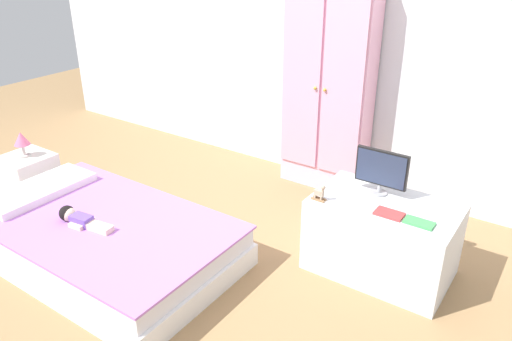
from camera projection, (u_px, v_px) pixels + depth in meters
ground_plane at (214, 269)px, 3.09m from camera, size 10.00×10.00×0.02m
back_wall at (341, 13)px, 3.68m from camera, size 6.40×0.05×2.70m
bed at (104, 239)px, 3.13m from camera, size 1.67×1.00×0.28m
pillow at (39, 190)px, 3.38m from camera, size 0.32×0.72×0.05m
doll at (76, 217)px, 3.03m from camera, size 0.39×0.14×0.10m
nightstand at (30, 177)px, 3.83m from camera, size 0.34×0.34×0.36m
table_lamp at (21, 140)px, 3.70m from camera, size 0.12×0.12×0.19m
wardrobe at (328, 85)px, 3.78m from camera, size 0.68×0.26×1.68m
tv_stand at (382, 237)px, 2.97m from camera, size 0.82×0.52×0.47m
tv_monitor at (381, 170)px, 2.91m from camera, size 0.31×0.10×0.28m
rocking_horse_toy at (320, 193)px, 2.88m from camera, size 0.09×0.04×0.10m
book_red at (389, 214)px, 2.75m from camera, size 0.16×0.10×0.01m
book_green at (419, 223)px, 2.67m from camera, size 0.16×0.09×0.01m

